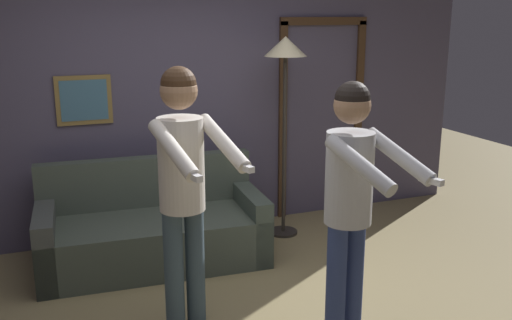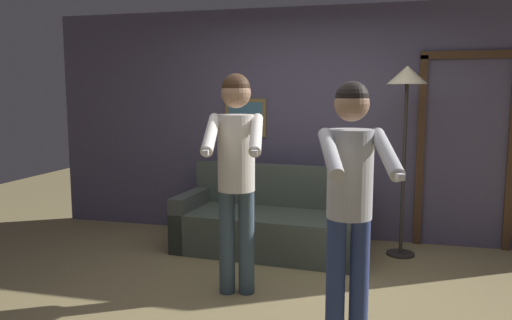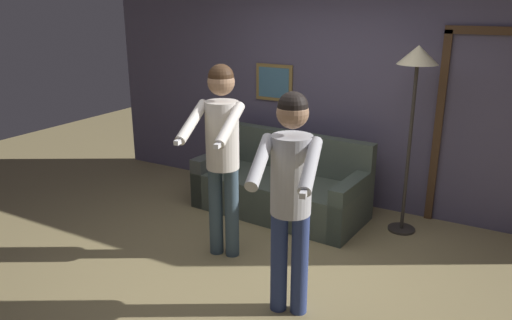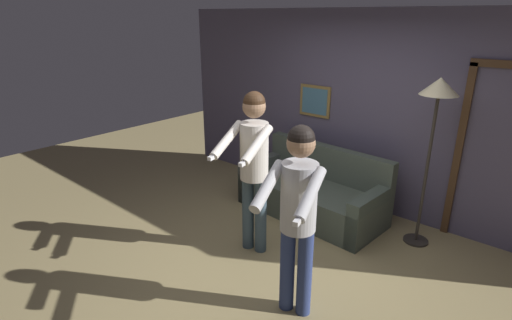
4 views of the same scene
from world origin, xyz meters
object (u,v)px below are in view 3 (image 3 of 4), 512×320
object	(u,v)px
couch	(281,189)
torchiere_lamp	(416,73)
person_standing_right	(291,185)
person_standing_left	(222,143)

from	to	relation	value
couch	torchiere_lamp	distance (m)	1.92
couch	person_standing_right	size ratio (longest dim) A/B	1.13
person_standing_left	person_standing_right	distance (m)	1.07
person_standing_left	person_standing_right	world-z (taller)	person_standing_left
person_standing_left	person_standing_right	size ratio (longest dim) A/B	1.04
couch	person_standing_left	bearing A→B (deg)	-90.67
torchiere_lamp	person_standing_right	xyz separation A→B (m)	(-0.41, -1.89, -0.60)
person_standing_left	person_standing_right	xyz separation A→B (m)	(0.94, -0.52, -0.06)
torchiere_lamp	person_standing_left	size ratio (longest dim) A/B	1.06
torchiere_lamp	couch	bearing A→B (deg)	-171.99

